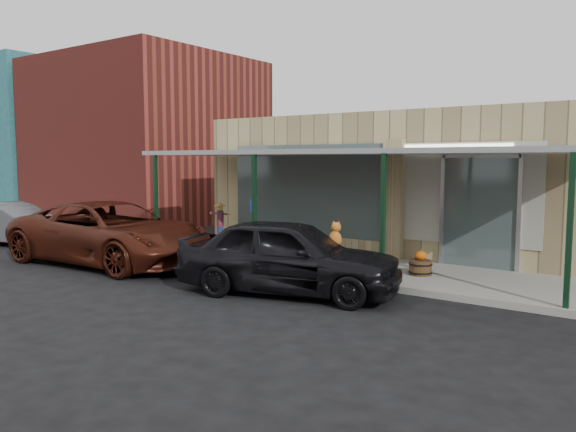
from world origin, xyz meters
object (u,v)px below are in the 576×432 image
Objects in this scene: handicap_sign at (254,221)px; car_grey at (11,224)px; parked_sedan at (289,256)px; barrel_scarecrow at (220,232)px; car_maroon at (112,233)px; barrel_pumpkin at (420,266)px.

handicap_sign reaches higher than car_grey.
barrel_scarecrow is at bearing 41.51° from parked_sedan.
parked_sedan is (2.78, -2.27, -0.37)m from handicap_sign.
car_maroon is at bearing -125.40° from handicap_sign.
car_grey is (-8.90, -1.98, -0.48)m from handicap_sign.
car_grey is (-13.51, -2.51, 0.33)m from barrel_pumpkin.
barrel_pumpkin is 8.29m from car_maroon.
car_maroon reaches higher than car_grey.
car_maroon is 1.44× the size of car_grey.
barrel_pumpkin is at bearing -9.57° from barrel_scarecrow.
handicap_sign is 0.38× the size of car_grey.
car_maroon is at bearing 75.03° from parked_sedan.
barrel_scarecrow is 0.27× the size of parked_sedan.
parked_sedan is 11.68m from car_grey.
parked_sedan is 0.83× the size of car_maroon.
barrel_scarecrow is at bearing 173.93° from handicap_sign.
parked_sedan is at bearing -107.96° from car_grey.
car_maroon is (-3.18, -2.25, -0.34)m from handicap_sign.
car_maroon is at bearing -109.27° from car_grey.
barrel_pumpkin is at bearing 25.83° from handicap_sign.
handicap_sign is 3.91m from car_maroon.
barrel_scarecrow is at bearing 175.82° from barrel_pumpkin.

